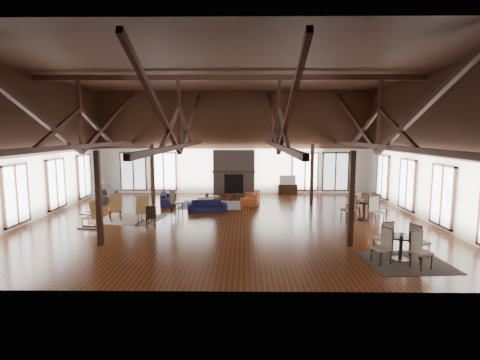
{
  "coord_description": "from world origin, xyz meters",
  "views": [
    {
      "loc": [
        0.65,
        -15.14,
        3.61
      ],
      "look_at": [
        0.43,
        1.0,
        1.55
      ],
      "focal_mm": 28.0,
      "sensor_mm": 36.0,
      "label": 1
    }
  ],
  "objects_px": {
    "sofa_navy_left": "(168,198)",
    "armchair": "(104,197)",
    "sofa_navy_front": "(207,206)",
    "cafe_table_far": "(364,207)",
    "cafe_table_near": "(401,243)",
    "tv_console": "(288,189)",
    "sofa_orange": "(251,198)",
    "coffee_table": "(208,198)"
  },
  "relations": [
    {
      "from": "tv_console",
      "to": "cafe_table_near",
      "type": "bearing_deg",
      "value": -80.7
    },
    {
      "from": "sofa_navy_left",
      "to": "cafe_table_near",
      "type": "distance_m",
      "value": 11.75
    },
    {
      "from": "tv_console",
      "to": "sofa_navy_front",
      "type": "bearing_deg",
      "value": -130.09
    },
    {
      "from": "coffee_table",
      "to": "cafe_table_far",
      "type": "height_order",
      "value": "cafe_table_far"
    },
    {
      "from": "sofa_navy_front",
      "to": "sofa_navy_left",
      "type": "distance_m",
      "value": 2.8
    },
    {
      "from": "cafe_table_far",
      "to": "armchair",
      "type": "bearing_deg",
      "value": 163.98
    },
    {
      "from": "sofa_navy_front",
      "to": "tv_console",
      "type": "xyz_separation_m",
      "value": [
        4.26,
        5.06,
        0.02
      ]
    },
    {
      "from": "sofa_orange",
      "to": "cafe_table_near",
      "type": "xyz_separation_m",
      "value": [
        4.13,
        -8.48,
        0.19
      ]
    },
    {
      "from": "sofa_orange",
      "to": "tv_console",
      "type": "relative_size",
      "value": 1.84
    },
    {
      "from": "armchair",
      "to": "cafe_table_near",
      "type": "xyz_separation_m",
      "value": [
        11.63,
        -8.45,
        0.16
      ]
    },
    {
      "from": "armchair",
      "to": "cafe_table_near",
      "type": "relative_size",
      "value": 0.54
    },
    {
      "from": "sofa_navy_front",
      "to": "cafe_table_near",
      "type": "distance_m",
      "value": 8.96
    },
    {
      "from": "sofa_navy_front",
      "to": "cafe_table_near",
      "type": "relative_size",
      "value": 0.94
    },
    {
      "from": "sofa_navy_left",
      "to": "cafe_table_far",
      "type": "distance_m",
      "value": 9.45
    },
    {
      "from": "armchair",
      "to": "cafe_table_far",
      "type": "distance_m",
      "value": 12.65
    },
    {
      "from": "sofa_navy_left",
      "to": "sofa_orange",
      "type": "relative_size",
      "value": 0.94
    },
    {
      "from": "sofa_navy_front",
      "to": "sofa_navy_left",
      "type": "relative_size",
      "value": 0.92
    },
    {
      "from": "sofa_orange",
      "to": "armchair",
      "type": "distance_m",
      "value": 7.5
    },
    {
      "from": "sofa_navy_left",
      "to": "cafe_table_far",
      "type": "relative_size",
      "value": 0.93
    },
    {
      "from": "sofa_navy_left",
      "to": "sofa_orange",
      "type": "distance_m",
      "value": 4.18
    },
    {
      "from": "coffee_table",
      "to": "cafe_table_far",
      "type": "xyz_separation_m",
      "value": [
        6.79,
        -3.12,
        0.16
      ]
    },
    {
      "from": "coffee_table",
      "to": "tv_console",
      "type": "height_order",
      "value": "tv_console"
    },
    {
      "from": "cafe_table_near",
      "to": "tv_console",
      "type": "relative_size",
      "value": 1.7
    },
    {
      "from": "sofa_navy_front",
      "to": "cafe_table_far",
      "type": "relative_size",
      "value": 0.86
    },
    {
      "from": "tv_console",
      "to": "armchair",
      "type": "bearing_deg",
      "value": -162.22
    },
    {
      "from": "sofa_navy_front",
      "to": "coffee_table",
      "type": "relative_size",
      "value": 1.44
    },
    {
      "from": "sofa_navy_front",
      "to": "cafe_table_far",
      "type": "xyz_separation_m",
      "value": [
        6.68,
        -1.55,
        0.27
      ]
    },
    {
      "from": "coffee_table",
      "to": "cafe_table_far",
      "type": "bearing_deg",
      "value": -44.97
    },
    {
      "from": "tv_console",
      "to": "coffee_table",
      "type": "bearing_deg",
      "value": -141.31
    },
    {
      "from": "sofa_orange",
      "to": "cafe_table_near",
      "type": "bearing_deg",
      "value": 33.04
    },
    {
      "from": "armchair",
      "to": "coffee_table",
      "type": "bearing_deg",
      "value": -60.72
    },
    {
      "from": "sofa_navy_front",
      "to": "sofa_orange",
      "type": "height_order",
      "value": "sofa_orange"
    },
    {
      "from": "sofa_navy_left",
      "to": "cafe_table_far",
      "type": "xyz_separation_m",
      "value": [
        8.83,
        -3.35,
        0.25
      ]
    },
    {
      "from": "sofa_navy_front",
      "to": "sofa_navy_left",
      "type": "height_order",
      "value": "sofa_navy_left"
    },
    {
      "from": "cafe_table_far",
      "to": "sofa_navy_front",
      "type": "bearing_deg",
      "value": 166.93
    },
    {
      "from": "sofa_navy_left",
      "to": "armchair",
      "type": "height_order",
      "value": "armchair"
    },
    {
      "from": "cafe_table_near",
      "to": "cafe_table_far",
      "type": "height_order",
      "value": "cafe_table_far"
    },
    {
      "from": "coffee_table",
      "to": "cafe_table_near",
      "type": "distance_m",
      "value": 10.22
    },
    {
      "from": "coffee_table",
      "to": "sofa_navy_left",
      "type": "bearing_deg",
      "value": 153.23
    },
    {
      "from": "sofa_navy_left",
      "to": "sofa_navy_front",
      "type": "bearing_deg",
      "value": -140.17
    },
    {
      "from": "sofa_navy_left",
      "to": "cafe_table_near",
      "type": "relative_size",
      "value": 1.02
    },
    {
      "from": "sofa_navy_left",
      "to": "coffee_table",
      "type": "bearing_deg",
      "value": -106.76
    }
  ]
}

